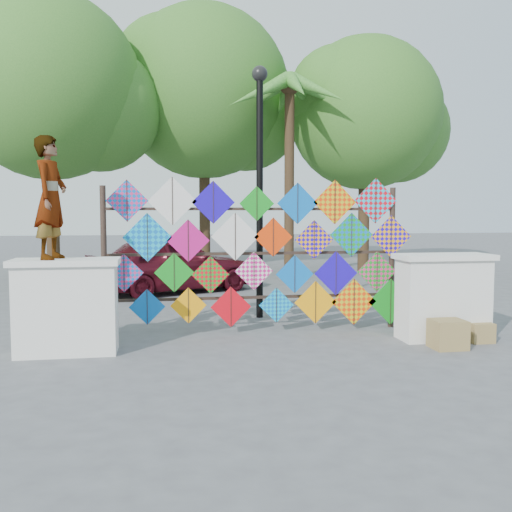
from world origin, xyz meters
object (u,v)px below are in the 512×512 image
Objects in this scene: kite_rack at (264,254)px; vendor_woman at (51,198)px; sedan at (172,264)px; lamppost at (260,167)px.

vendor_woman is (-3.02, -0.93, 0.85)m from kite_rack.
sedan is (1.67, 5.69, -1.42)m from vendor_woman.
kite_rack is 3.27m from vendor_woman.
lamppost is at bearing 83.36° from kite_rack.
vendor_woman is at bearing -145.20° from lamppost.
sedan is (-1.34, 4.76, -0.57)m from kite_rack.
kite_rack is 3.05× the size of vendor_woman.
kite_rack is at bearing 171.02° from sedan.
lamppost is at bearing 178.39° from sedan.
lamppost reaches higher than sedan.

